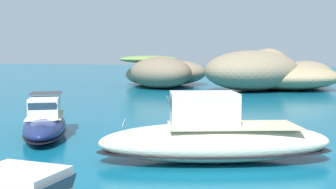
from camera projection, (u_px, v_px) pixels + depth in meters
The scene contains 4 objects.
islet_large at pixel (273, 74), 61.70m from camera, with size 19.97×24.64×5.94m.
islet_small at pixel (162, 72), 68.75m from camera, with size 17.10×20.86×4.85m.
motorboat_navy at pixel (45, 124), 25.33m from camera, with size 6.44×8.07×2.53m.
motorboat_cream at pixel (214, 139), 19.45m from camera, with size 11.19×7.38×3.18m.
Camera 1 is at (9.56, -7.19, 4.82)m, focal length 45.72 mm.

